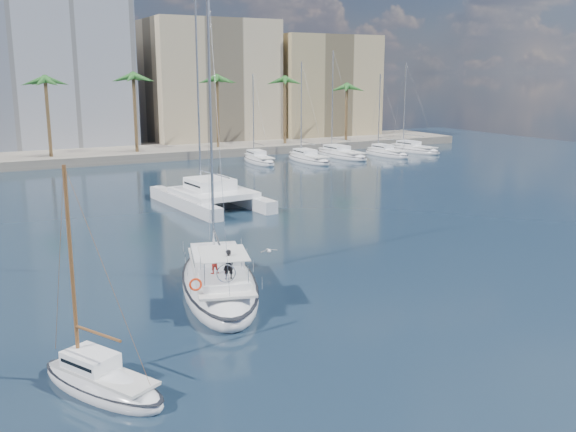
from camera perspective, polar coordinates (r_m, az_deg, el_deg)
ground at (r=36.31m, az=0.57°, el=-6.31°), size 160.00×160.00×0.00m
quay at (r=93.33m, az=-17.61°, el=5.14°), size 120.00×14.00×1.20m
building_beige at (r=107.31m, az=-7.04°, el=11.57°), size 20.00×14.00×20.00m
building_tan_right at (r=114.27m, az=2.94°, el=11.20°), size 18.00×12.00×18.00m
palm_centre at (r=88.74m, az=-17.55°, el=11.07°), size 3.60×3.60×12.30m
palm_right at (r=100.71m, az=2.21°, el=11.75°), size 3.60×3.60×12.30m
main_sloop at (r=35.49m, az=-6.16°, el=-5.91°), size 7.26×13.08×18.50m
small_sloop at (r=25.98m, az=-16.28°, el=-13.98°), size 4.65×6.50×9.05m
catamaran at (r=58.35m, az=-6.86°, el=2.04°), size 7.62×13.41×18.64m
seagull at (r=39.76m, az=-1.73°, el=-3.09°), size 1.13×0.48×0.21m
moored_yacht_a at (r=86.15m, az=-2.61°, el=4.74°), size 3.37×9.52×11.90m
moored_yacht_b at (r=87.36m, az=1.83°, el=4.86°), size 3.32×10.83×13.72m
moored_yacht_c at (r=92.39m, az=4.73°, el=5.24°), size 3.98×12.33×15.54m
moored_yacht_d at (r=94.42m, az=8.73°, el=5.30°), size 3.52×9.55×11.90m
moored_yacht_e at (r=99.94m, az=11.06°, el=5.61°), size 4.61×11.11×13.72m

